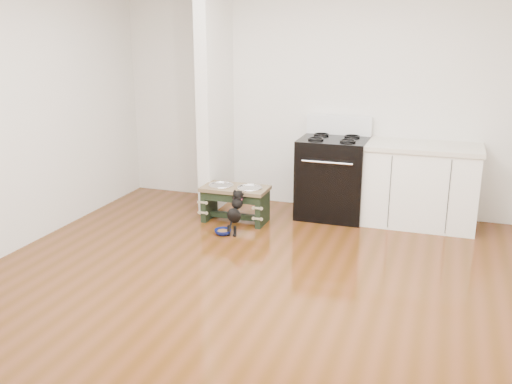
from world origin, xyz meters
name	(u,v)px	position (x,y,z in m)	size (l,w,h in m)	color
ground	(250,290)	(0.00, 0.00, 0.00)	(5.00, 5.00, 0.00)	#4C2A0D
room_shell	(250,97)	(0.00, 0.00, 1.62)	(5.00, 5.00, 5.00)	silver
partition_wall	(215,96)	(-1.18, 2.10, 1.35)	(0.15, 0.80, 2.70)	silver
oven_range	(333,176)	(0.25, 2.16, 0.48)	(0.76, 0.69, 1.14)	black
cabinet_run	(421,185)	(1.23, 2.18, 0.45)	(1.24, 0.64, 0.91)	white
dog_feeder	(235,197)	(-0.75, 1.60, 0.29)	(0.74, 0.40, 0.42)	black
puppy	(235,211)	(-0.62, 1.26, 0.25)	(0.13, 0.38, 0.45)	black
floor_bowl	(223,232)	(-0.72, 1.16, 0.03)	(0.24, 0.24, 0.06)	navy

